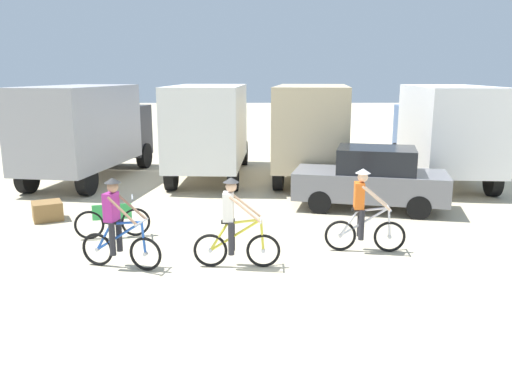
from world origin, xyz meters
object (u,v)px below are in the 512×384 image
(cyclist_cowboy_hat, at_px, (234,226))
(cyclist_orange_shirt, at_px, (117,227))
(box_truck_grey_hauler, at_px, (87,128))
(sedan_parked, at_px, (371,179))
(supply_crate, at_px, (47,211))
(box_truck_tan_camper, at_px, (312,127))
(box_truck_avon_van, at_px, (444,128))
(bicycle_spare, at_px, (113,221))
(box_truck_white_box, at_px, (210,126))
(cyclist_near_camera, at_px, (363,213))

(cyclist_cowboy_hat, bearing_deg, cyclist_orange_shirt, -179.21)
(box_truck_grey_hauler, bearing_deg, cyclist_orange_shirt, -69.93)
(sedan_parked, bearing_deg, supply_crate, -172.95)
(box_truck_grey_hauler, height_order, box_truck_tan_camper, same)
(box_truck_avon_van, relative_size, bicycle_spare, 4.07)
(box_truck_avon_van, bearing_deg, box_truck_tan_camper, 171.93)
(supply_crate, bearing_deg, box_truck_avon_van, 22.65)
(box_truck_avon_van, relative_size, cyclist_orange_shirt, 3.80)
(box_truck_white_box, height_order, sedan_parked, box_truck_white_box)
(box_truck_white_box, height_order, cyclist_orange_shirt, box_truck_white_box)
(box_truck_white_box, bearing_deg, box_truck_avon_van, -5.20)
(cyclist_orange_shirt, bearing_deg, box_truck_avon_van, 42.38)
(bicycle_spare, distance_m, supply_crate, 2.61)
(box_truck_tan_camper, bearing_deg, supply_crate, -142.90)
(box_truck_grey_hauler, xyz_separation_m, box_truck_tan_camper, (7.98, 0.43, 0.00))
(bicycle_spare, bearing_deg, supply_crate, 144.28)
(bicycle_spare, bearing_deg, box_truck_tan_camper, 53.12)
(cyclist_cowboy_hat, bearing_deg, supply_crate, 145.38)
(box_truck_avon_van, distance_m, cyclist_near_camera, 8.79)
(box_truck_grey_hauler, xyz_separation_m, cyclist_orange_shirt, (3.19, -8.74, -1.03))
(box_truck_white_box, xyz_separation_m, bicycle_spare, (-1.73, -7.31, -1.48))
(sedan_parked, height_order, cyclist_orange_shirt, cyclist_orange_shirt)
(box_truck_grey_hauler, height_order, box_truck_avon_van, same)
(cyclist_near_camera, distance_m, supply_crate, 8.17)
(box_truck_white_box, xyz_separation_m, box_truck_avon_van, (8.24, -0.75, 0.00))
(box_truck_white_box, bearing_deg, cyclist_cowboy_hat, -82.83)
(sedan_parked, bearing_deg, bicycle_spare, -158.52)
(cyclist_near_camera, bearing_deg, box_truck_tan_camper, 91.54)
(box_truck_tan_camper, xyz_separation_m, cyclist_orange_shirt, (-4.79, -9.18, -1.03))
(box_truck_tan_camper, xyz_separation_m, bicycle_spare, (-5.41, -7.21, -1.48))
(box_truck_avon_van, relative_size, cyclist_cowboy_hat, 3.80)
(cyclist_cowboy_hat, bearing_deg, box_truck_white_box, 97.17)
(box_truck_tan_camper, relative_size, bicycle_spare, 4.11)
(box_truck_avon_van, height_order, supply_crate, box_truck_avon_van)
(sedan_parked, bearing_deg, box_truck_white_box, 135.94)
(sedan_parked, bearing_deg, box_truck_tan_camper, 104.52)
(box_truck_avon_van, bearing_deg, bicycle_spare, -146.65)
(cyclist_near_camera, relative_size, supply_crate, 2.53)
(box_truck_white_box, distance_m, cyclist_orange_shirt, 9.41)
(sedan_parked, relative_size, cyclist_near_camera, 2.47)
(cyclist_orange_shirt, distance_m, supply_crate, 4.47)
(sedan_parked, distance_m, cyclist_near_camera, 3.74)
(cyclist_orange_shirt, bearing_deg, cyclist_cowboy_hat, 0.79)
(box_truck_white_box, distance_m, cyclist_cowboy_hat, 9.38)
(box_truck_white_box, distance_m, sedan_parked, 6.85)
(box_truck_avon_van, xyz_separation_m, cyclist_near_camera, (-4.34, -7.58, -1.03))
(box_truck_grey_hauler, height_order, sedan_parked, box_truck_grey_hauler)
(bicycle_spare, bearing_deg, box_truck_grey_hauler, 110.81)
(box_truck_tan_camper, height_order, supply_crate, box_truck_tan_camper)
(box_truck_avon_van, distance_m, bicycle_spare, 12.03)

